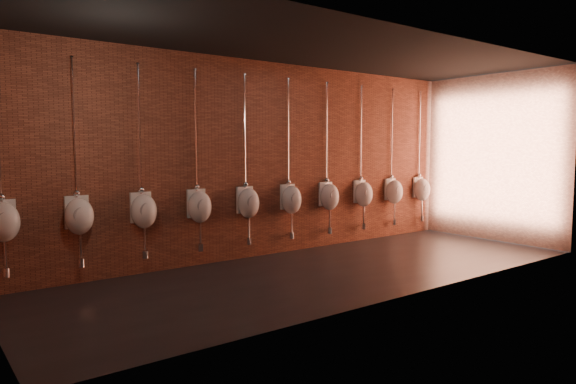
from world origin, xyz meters
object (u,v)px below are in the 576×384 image
(urinal_1, at_px, (79,215))
(urinal_4, at_px, (248,202))
(urinal_3, at_px, (200,206))
(urinal_8, at_px, (394,191))
(urinal_6, at_px, (329,196))
(urinal_7, at_px, (363,193))
(urinal_9, at_px, (422,189))
(urinal_0, at_px, (4,221))
(urinal_5, at_px, (291,199))
(urinal_2, at_px, (144,210))

(urinal_1, relative_size, urinal_4, 1.00)
(urinal_3, height_order, urinal_8, same)
(urinal_6, relative_size, urinal_7, 1.00)
(urinal_3, bearing_deg, urinal_9, 0.00)
(urinal_1, relative_size, urinal_6, 1.00)
(urinal_0, relative_size, urinal_4, 1.00)
(urinal_0, bearing_deg, urinal_5, 0.00)
(urinal_1, distance_m, urinal_6, 4.33)
(urinal_7, bearing_deg, urinal_8, 0.00)
(urinal_8, bearing_deg, urinal_1, 180.00)
(urinal_5, bearing_deg, urinal_2, 180.00)
(urinal_0, relative_size, urinal_8, 1.00)
(urinal_1, xyz_separation_m, urinal_6, (4.33, 0.00, 0.00))
(urinal_6, distance_m, urinal_7, 0.87)
(urinal_6, height_order, urinal_8, same)
(urinal_5, distance_m, urinal_6, 0.87)
(urinal_1, xyz_separation_m, urinal_9, (6.92, 0.00, 0.00))
(urinal_7, bearing_deg, urinal_2, 180.00)
(urinal_1, height_order, urinal_6, same)
(urinal_3, distance_m, urinal_4, 0.87)
(urinal_1, height_order, urinal_3, same)
(urinal_6, distance_m, urinal_9, 2.60)
(urinal_2, height_order, urinal_6, same)
(urinal_1, height_order, urinal_5, same)
(urinal_8, xyz_separation_m, urinal_9, (0.87, 0.00, 0.00))
(urinal_2, relative_size, urinal_3, 1.00)
(urinal_1, height_order, urinal_4, same)
(urinal_0, bearing_deg, urinal_4, 0.00)
(urinal_2, bearing_deg, urinal_1, 180.00)
(urinal_1, relative_size, urinal_9, 1.00)
(urinal_1, height_order, urinal_9, same)
(urinal_4, bearing_deg, urinal_1, 180.00)
(urinal_6, bearing_deg, urinal_9, 0.00)
(urinal_6, bearing_deg, urinal_3, 180.00)
(urinal_0, relative_size, urinal_7, 1.00)
(urinal_2, bearing_deg, urinal_7, 0.00)
(urinal_2, height_order, urinal_3, same)
(urinal_8, bearing_deg, urinal_2, 180.00)
(urinal_9, bearing_deg, urinal_4, 180.00)
(urinal_4, bearing_deg, urinal_7, 0.00)
(urinal_3, bearing_deg, urinal_6, 0.00)
(urinal_2, xyz_separation_m, urinal_5, (2.60, 0.00, 0.00))
(urinal_7, distance_m, urinal_8, 0.87)
(urinal_2, height_order, urinal_8, same)
(urinal_6, xyz_separation_m, urinal_8, (1.73, 0.00, 0.00))
(urinal_0, height_order, urinal_7, same)
(urinal_5, distance_m, urinal_9, 3.46)
(urinal_2, bearing_deg, urinal_0, 180.00)
(urinal_4, height_order, urinal_7, same)
(urinal_2, xyz_separation_m, urinal_8, (5.19, 0.00, 0.00))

